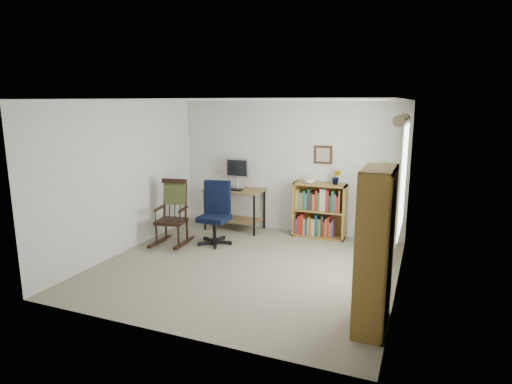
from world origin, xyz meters
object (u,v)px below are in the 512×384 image
at_px(office_chair, 214,213).
at_px(tall_bookshelf, 375,250).
at_px(desk, 235,209).
at_px(low_bookshelf, 319,211).
at_px(rocking_chair, 171,212).

xyz_separation_m(office_chair, tall_bookshelf, (2.83, -1.82, 0.32)).
relative_size(desk, office_chair, 1.01).
bearing_deg(tall_bookshelf, desk, 136.34).
bearing_deg(low_bookshelf, desk, -175.71).
bearing_deg(rocking_chair, low_bookshelf, 19.60).
bearing_deg(low_bookshelf, tall_bookshelf, -65.96).
bearing_deg(tall_bookshelf, rocking_chair, 156.28).
xyz_separation_m(desk, rocking_chair, (-0.62, -1.21, 0.17)).
height_order(rocking_chair, tall_bookshelf, tall_bookshelf).
height_order(desk, low_bookshelf, low_bookshelf).
relative_size(office_chair, tall_bookshelf, 0.63).
xyz_separation_m(desk, tall_bookshelf, (2.88, -2.75, 0.47)).
bearing_deg(rocking_chair, desk, 51.59).
xyz_separation_m(desk, low_bookshelf, (1.60, 0.12, 0.10)).
relative_size(desk, low_bookshelf, 1.12).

